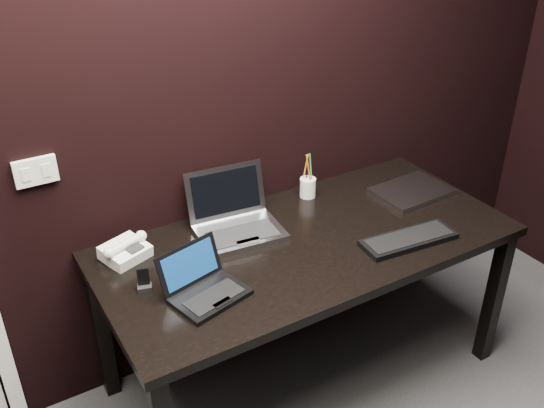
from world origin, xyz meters
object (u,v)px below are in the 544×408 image
closed_laptop (411,191)px  mobile_phone (144,281)px  netbook (204,287)px  pen_cup (308,187)px  desk (307,255)px  ext_keyboard (409,239)px  silver_laptop (236,221)px  desk_phone (125,251)px

closed_laptop → mobile_phone: 1.31m
netbook → closed_laptop: 1.16m
closed_laptop → pen_cup: pen_cup is taller
desk → netbook: (-0.51, -0.11, 0.11)m
ext_keyboard → closed_laptop: size_ratio=1.20×
silver_laptop → desk_phone: (-0.46, 0.04, -0.01)m
netbook → desk_phone: 0.40m
ext_keyboard → silver_laptop: bearing=142.1°
silver_laptop → pen_cup: bearing=12.5°
desk → desk_phone: size_ratio=8.36×
netbook → silver_laptop: (0.30, 0.32, 0.01)m
silver_laptop → mobile_phone: bearing=-159.5°
desk_phone → netbook: bearing=-65.5°
ext_keyboard → pen_cup: (-0.14, 0.53, 0.04)m
desk → mobile_phone: (-0.69, 0.03, 0.11)m
netbook → desk_phone: netbook is taller
netbook → ext_keyboard: netbook is taller
mobile_phone → ext_keyboard: bearing=-14.2°
desk → closed_laptop: 0.64m
closed_laptop → silver_laptop: bearing=171.1°
silver_laptop → ext_keyboard: 0.71m
desk → netbook: 0.54m
desk_phone → mobile_phone: size_ratio=2.29×
desk_phone → mobile_phone: (-0.01, -0.22, -0.00)m
desk_phone → pen_cup: bearing=3.3°
mobile_phone → closed_laptop: bearing=1.8°
closed_laptop → pen_cup: (-0.43, 0.23, 0.04)m
netbook → desk_phone: bearing=114.5°
silver_laptop → ext_keyboard: bearing=-37.9°
silver_laptop → mobile_phone: silver_laptop is taller
desk → silver_laptop: 0.33m
netbook → closed_laptop: (1.14, 0.19, -0.02)m
desk_phone → mobile_phone: same height
netbook → ext_keyboard: bearing=-7.7°
ext_keyboard → mobile_phone: mobile_phone is taller
silver_laptop → pen_cup: size_ratio=1.75×
netbook → pen_cup: (0.72, 0.41, 0.02)m
desk → netbook: bearing=-168.0°
ext_keyboard → closed_laptop: (0.29, 0.30, -0.00)m
desk → ext_keyboard: (0.34, -0.22, 0.09)m
desk → pen_cup: bearing=56.3°
closed_laptop → mobile_phone: size_ratio=3.89×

